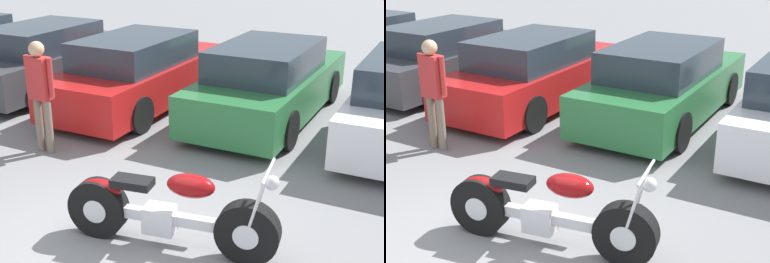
# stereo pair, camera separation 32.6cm
# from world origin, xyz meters

# --- Properties ---
(ground_plane) EXTENTS (60.00, 60.00, 0.00)m
(ground_plane) POSITION_xyz_m (0.00, 0.00, 0.00)
(ground_plane) COLOR slate
(motorcycle) EXTENTS (2.37, 0.76, 1.07)m
(motorcycle) POSITION_xyz_m (0.53, 0.42, 0.42)
(motorcycle) COLOR black
(motorcycle) RESTS_ON ground_plane
(parked_car_dark_grey) EXTENTS (1.79, 4.51, 1.40)m
(parked_car_dark_grey) POSITION_xyz_m (-4.88, 4.79, 0.66)
(parked_car_dark_grey) COLOR #3D3D42
(parked_car_dark_grey) RESTS_ON ground_plane
(parked_car_red) EXTENTS (1.79, 4.51, 1.40)m
(parked_car_red) POSITION_xyz_m (-2.42, 4.59, 0.66)
(parked_car_red) COLOR red
(parked_car_red) RESTS_ON ground_plane
(parked_car_green) EXTENTS (1.79, 4.51, 1.40)m
(parked_car_green) POSITION_xyz_m (0.03, 5.03, 0.66)
(parked_car_green) COLOR #286B38
(parked_car_green) RESTS_ON ground_plane
(person_standing) EXTENTS (0.52, 0.23, 1.73)m
(person_standing) POSITION_xyz_m (-2.49, 1.89, 1.03)
(person_standing) COLOR #726656
(person_standing) RESTS_ON ground_plane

